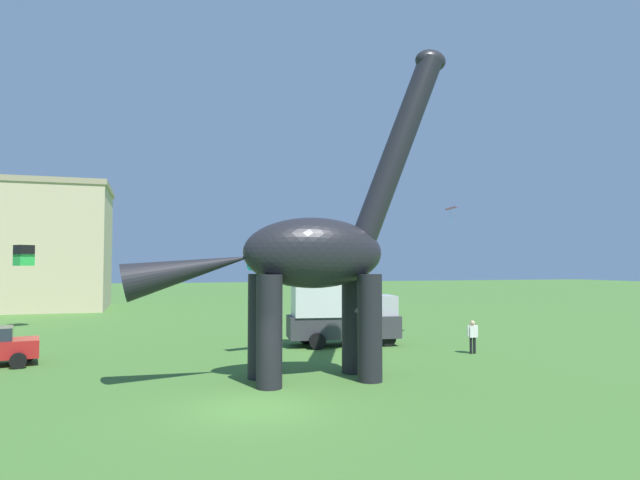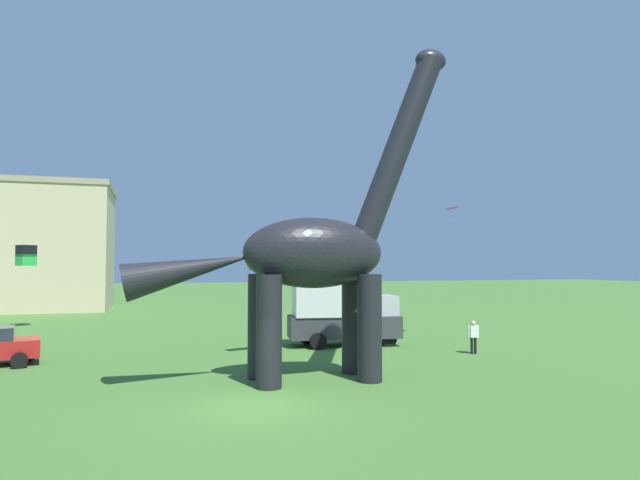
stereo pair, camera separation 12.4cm
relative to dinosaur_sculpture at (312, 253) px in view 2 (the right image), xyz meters
The scene contains 8 objects.
ground_plane 6.11m from the dinosaur_sculpture, 130.19° to the right, with size 240.00×240.00×0.00m, color #42702D.
dinosaur_sculpture is the anchor object (origin of this frame).
parked_box_truck 9.09m from the dinosaur_sculpture, 63.91° to the left, with size 5.83×2.83×3.20m.
person_watching_child 10.01m from the dinosaur_sculpture, 21.51° to the left, with size 0.57×0.25×1.52m.
kite_mid_center 24.70m from the dinosaur_sculpture, 122.76° to the left, with size 1.32×1.32×1.34m.
kite_trailing 13.84m from the dinosaur_sculpture, 38.50° to the left, with size 1.01×1.04×1.04m.
kite_near_high 5.46m from the dinosaur_sculpture, 93.26° to the left, with size 2.07×2.01×0.59m.
background_building_block 41.60m from the dinosaur_sculpture, 115.34° to the left, with size 17.09×10.80×11.63m.
Camera 2 is at (-2.75, -15.70, 4.03)m, focal length 30.86 mm.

